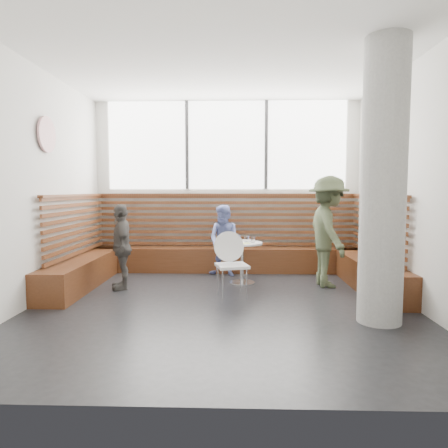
{
  "coord_description": "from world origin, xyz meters",
  "views": [
    {
      "loc": [
        0.2,
        -5.17,
        1.53
      ],
      "look_at": [
        0.0,
        1.0,
        1.0
      ],
      "focal_mm": 32.0,
      "sensor_mm": 36.0,
      "label": 1
    }
  ],
  "objects_px": {
    "child_back": "(225,241)",
    "child_left": "(122,247)",
    "cafe_table": "(242,254)",
    "cafe_chair": "(232,259)",
    "concrete_column": "(383,184)",
    "adult_man": "(328,231)"
  },
  "relations": [
    {
      "from": "child_back",
      "to": "child_left",
      "type": "relative_size",
      "value": 0.96
    },
    {
      "from": "cafe_table",
      "to": "cafe_chair",
      "type": "relative_size",
      "value": 0.73
    },
    {
      "from": "cafe_table",
      "to": "child_left",
      "type": "height_order",
      "value": "child_left"
    },
    {
      "from": "cafe_table",
      "to": "cafe_chair",
      "type": "height_order",
      "value": "cafe_chair"
    },
    {
      "from": "child_back",
      "to": "cafe_chair",
      "type": "bearing_deg",
      "value": -62.97
    },
    {
      "from": "concrete_column",
      "to": "cafe_table",
      "type": "height_order",
      "value": "concrete_column"
    },
    {
      "from": "concrete_column",
      "to": "cafe_chair",
      "type": "distance_m",
      "value": 2.29
    },
    {
      "from": "cafe_chair",
      "to": "child_left",
      "type": "height_order",
      "value": "child_left"
    },
    {
      "from": "adult_man",
      "to": "child_left",
      "type": "distance_m",
      "value": 3.24
    },
    {
      "from": "adult_man",
      "to": "child_back",
      "type": "distance_m",
      "value": 1.82
    },
    {
      "from": "cafe_table",
      "to": "cafe_chair",
      "type": "distance_m",
      "value": 0.8
    },
    {
      "from": "cafe_chair",
      "to": "adult_man",
      "type": "bearing_deg",
      "value": 7.98
    },
    {
      "from": "child_left",
      "to": "cafe_chair",
      "type": "bearing_deg",
      "value": 59.15
    },
    {
      "from": "cafe_table",
      "to": "cafe_chair",
      "type": "xyz_separation_m",
      "value": [
        -0.15,
        -0.79,
        0.06
      ]
    },
    {
      "from": "cafe_table",
      "to": "child_back",
      "type": "distance_m",
      "value": 0.67
    },
    {
      "from": "child_left",
      "to": "cafe_table",
      "type": "bearing_deg",
      "value": 83.99
    },
    {
      "from": "concrete_column",
      "to": "adult_man",
      "type": "height_order",
      "value": "concrete_column"
    },
    {
      "from": "cafe_table",
      "to": "child_back",
      "type": "relative_size",
      "value": 0.54
    },
    {
      "from": "concrete_column",
      "to": "cafe_chair",
      "type": "bearing_deg",
      "value": 147.73
    },
    {
      "from": "adult_man",
      "to": "child_back",
      "type": "height_order",
      "value": "adult_man"
    },
    {
      "from": "child_left",
      "to": "adult_man",
      "type": "bearing_deg",
      "value": 76.52
    },
    {
      "from": "cafe_chair",
      "to": "child_left",
      "type": "relative_size",
      "value": 0.71
    }
  ]
}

